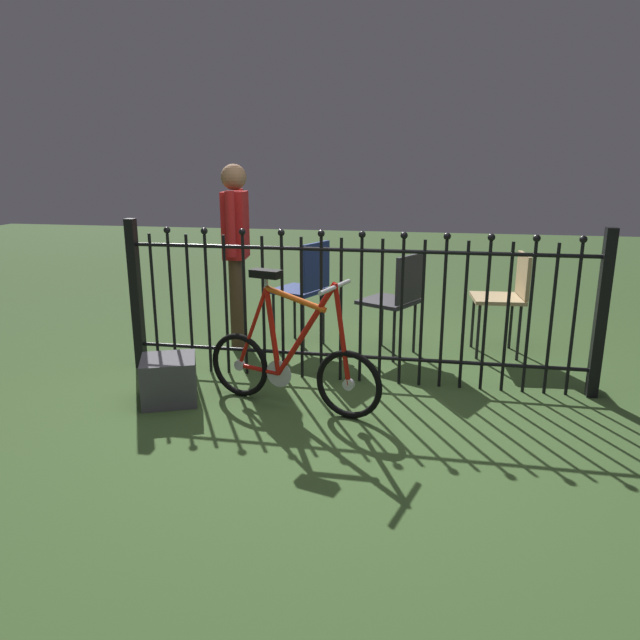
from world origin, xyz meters
TOP-DOWN VIEW (x-y plane):
  - ground_plane at (0.00, 0.00)m, footprint 20.00×20.00m
  - iron_fence at (-0.04, 0.56)m, footprint 3.34×0.07m
  - bicycle at (-0.32, 0.03)m, footprint 1.20×0.47m
  - chair_navy at (-0.49, 1.29)m, footprint 0.50×0.50m
  - chair_charcoal at (0.28, 1.20)m, footprint 0.54×0.54m
  - chair_tan at (1.15, 1.40)m, footprint 0.43×0.42m
  - person_visitor at (-1.06, 1.22)m, footprint 0.22×0.47m
  - display_crate at (-1.13, -0.04)m, footprint 0.45×0.45m

SIDE VIEW (x-z plane):
  - ground_plane at x=0.00m, z-range 0.00..0.00m
  - display_crate at x=-1.13m, z-range 0.00..0.30m
  - bicycle at x=-0.32m, z-range -0.13..0.75m
  - chair_charcoal at x=0.28m, z-range 0.09..0.93m
  - chair_tan at x=1.15m, z-range 0.10..0.94m
  - chair_navy at x=-0.49m, z-range 0.10..1.01m
  - iron_fence at x=-0.04m, z-range 0.00..1.14m
  - person_visitor at x=-1.06m, z-range 0.14..1.66m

